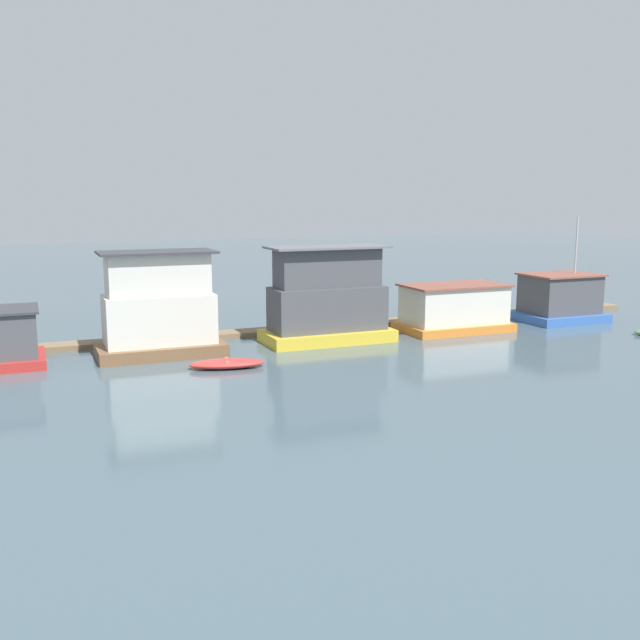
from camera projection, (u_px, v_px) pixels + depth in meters
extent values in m
plane|color=#475B66|center=(313.00, 341.00, 41.34)|extent=(200.00, 200.00, 0.00)
cube|color=#846B4C|center=(295.00, 329.00, 44.19)|extent=(51.00, 1.52, 0.30)
cube|color=brown|center=(161.00, 349.00, 37.68)|extent=(6.56, 3.75, 0.64)
cube|color=silver|center=(159.00, 319.00, 37.40)|extent=(5.61, 2.81, 2.59)
cube|color=silver|center=(158.00, 274.00, 37.00)|extent=(5.16, 2.36, 2.14)
cube|color=#38383D|center=(157.00, 252.00, 36.81)|extent=(5.91, 3.11, 0.12)
cube|color=gold|center=(327.00, 336.00, 41.20)|extent=(7.42, 3.52, 0.69)
cube|color=#4C4C51|center=(327.00, 308.00, 40.93)|extent=(6.54, 2.64, 2.50)
cube|color=#4C4C51|center=(327.00, 268.00, 40.53)|extent=(5.94, 2.05, 2.20)
cube|color=slate|center=(328.00, 247.00, 40.33)|extent=(6.84, 2.94, 0.12)
cube|color=orange|center=(453.00, 326.00, 44.57)|extent=(6.74, 3.95, 0.51)
cube|color=silver|center=(454.00, 304.00, 44.33)|extent=(6.09, 3.31, 2.28)
cube|color=brown|center=(455.00, 285.00, 44.13)|extent=(6.39, 3.61, 0.12)
cube|color=#3866B7|center=(559.00, 317.00, 48.02)|extent=(5.40, 4.15, 0.57)
cube|color=#4C4C51|center=(560.00, 294.00, 47.76)|extent=(4.53, 3.28, 2.51)
cube|color=brown|center=(561.00, 275.00, 47.53)|extent=(4.83, 3.58, 0.12)
cylinder|color=#B2B2B7|center=(576.00, 245.00, 47.64)|extent=(0.12, 0.12, 3.75)
ellipsoid|color=red|center=(227.00, 364.00, 34.75)|extent=(3.89, 2.07, 0.46)
cube|color=#997F60|center=(227.00, 360.00, 34.73)|extent=(0.39, 1.14, 0.08)
cylinder|color=brown|center=(29.00, 343.00, 37.42)|extent=(0.32, 0.32, 1.39)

